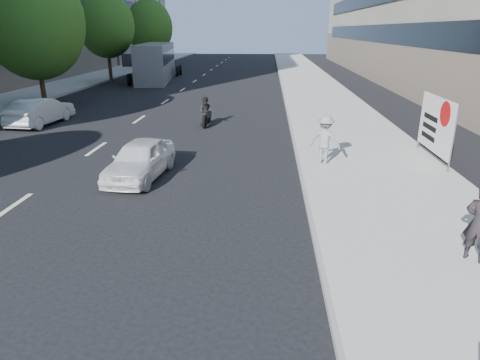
# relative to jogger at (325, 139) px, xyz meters

# --- Properties ---
(ground) EXTENTS (160.00, 160.00, 0.00)m
(ground) POSITION_rel_jogger_xyz_m (-2.30, -6.18, -0.98)
(ground) COLOR black
(ground) RESTS_ON ground
(near_sidewalk) EXTENTS (5.00, 120.00, 0.15)m
(near_sidewalk) POSITION_rel_jogger_xyz_m (1.70, 13.82, -0.91)
(near_sidewalk) COLOR #B0ACA4
(near_sidewalk) RESTS_ON ground
(far_sidewalk) EXTENTS (4.50, 120.00, 0.15)m
(far_sidewalk) POSITION_rel_jogger_xyz_m (-19.05, 13.82, -0.91)
(far_sidewalk) COLOR #B0ACA4
(far_sidewalk) RESTS_ON ground
(tree_far_c) EXTENTS (6.00, 6.00, 8.47)m
(tree_far_c) POSITION_rel_jogger_xyz_m (-16.00, 11.82, 4.04)
(tree_far_c) COLOR #382616
(tree_far_c) RESTS_ON ground
(tree_far_d) EXTENTS (4.80, 4.80, 7.65)m
(tree_far_d) POSITION_rel_jogger_xyz_m (-16.00, 23.82, 3.90)
(tree_far_d) COLOR #382616
(tree_far_d) RESTS_ON ground
(tree_far_e) EXTENTS (5.40, 5.40, 7.89)m
(tree_far_e) POSITION_rel_jogger_xyz_m (-16.00, 37.82, 3.80)
(tree_far_e) COLOR #382616
(tree_far_e) RESTS_ON ground
(jogger) EXTENTS (1.24, 1.00, 1.67)m
(jogger) POSITION_rel_jogger_xyz_m (0.00, 0.00, 0.00)
(jogger) COLOR slate
(jogger) RESTS_ON near_sidewalk
(pedestrian_woman) EXTENTS (0.68, 0.67, 1.58)m
(pedestrian_woman) POSITION_rel_jogger_xyz_m (2.21, -6.48, -0.04)
(pedestrian_woman) COLOR black
(pedestrian_woman) RESTS_ON near_sidewalk
(protest_banner) EXTENTS (0.08, 3.06, 2.20)m
(protest_banner) POSITION_rel_jogger_xyz_m (3.88, 0.72, 0.42)
(protest_banner) COLOR #4C4C4C
(protest_banner) RESTS_ON near_sidewalk
(white_sedan_near) EXTENTS (1.80, 3.72, 1.22)m
(white_sedan_near) POSITION_rel_jogger_xyz_m (-6.01, -1.51, -0.37)
(white_sedan_near) COLOR silver
(white_sedan_near) RESTS_ON ground
(white_sedan_mid) EXTENTS (1.80, 4.20, 1.35)m
(white_sedan_mid) POSITION_rel_jogger_xyz_m (-13.31, 6.21, -0.31)
(white_sedan_mid) COLOR silver
(white_sedan_mid) RESTS_ON ground
(motorcycle) EXTENTS (0.75, 2.05, 1.42)m
(motorcycle) POSITION_rel_jogger_xyz_m (-5.01, 6.52, -0.35)
(motorcycle) COLOR black
(motorcycle) RESTS_ON ground
(bus) EXTENTS (4.17, 12.33, 3.30)m
(bus) POSITION_rel_jogger_xyz_m (-12.54, 26.62, 0.65)
(bus) COLOR slate
(bus) RESTS_ON ground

